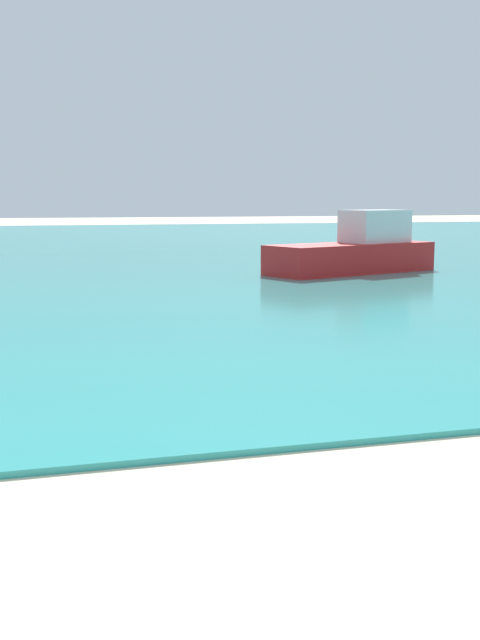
% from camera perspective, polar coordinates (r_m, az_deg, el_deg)
% --- Properties ---
extents(water, '(160.00, 60.00, 0.06)m').
position_cam_1_polar(water, '(36.19, -13.70, 5.08)').
color(water, teal).
rests_on(water, ground).
extents(boat_far, '(5.42, 3.31, 1.76)m').
position_cam_1_polar(boat_far, '(22.93, 8.32, 4.92)').
color(boat_far, red).
rests_on(boat_far, water).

